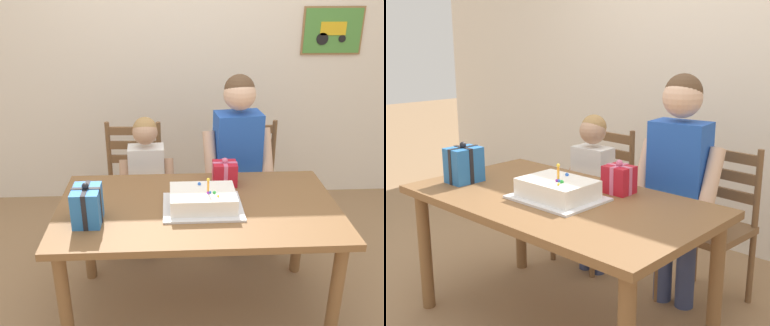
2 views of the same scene
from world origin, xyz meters
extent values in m
cube|color=silver|center=(0.00, 1.62, 1.30)|extent=(6.40, 0.08, 2.60)
cube|color=brown|center=(0.00, 0.00, 0.71)|extent=(1.58, 0.87, 0.04)
cylinder|color=brown|center=(-0.71, -0.36, 0.35)|extent=(0.07, 0.07, 0.69)
cylinder|color=brown|center=(-0.71, 0.36, 0.35)|extent=(0.07, 0.07, 0.69)
cylinder|color=brown|center=(0.71, 0.36, 0.35)|extent=(0.07, 0.07, 0.69)
cube|color=silver|center=(0.02, -0.03, 0.74)|extent=(0.44, 0.34, 0.01)
cube|color=white|center=(0.02, -0.03, 0.79)|extent=(0.36, 0.26, 0.09)
cylinder|color=orange|center=(0.05, -0.05, 0.87)|extent=(0.01, 0.01, 0.07)
sphere|color=yellow|center=(0.05, -0.05, 0.91)|extent=(0.02, 0.02, 0.02)
sphere|color=blue|center=(0.01, 0.06, 0.84)|extent=(0.02, 0.02, 0.02)
sphere|color=yellow|center=(0.10, -0.10, 0.84)|extent=(0.01, 0.01, 0.01)
sphere|color=blue|center=(0.06, -0.05, 0.84)|extent=(0.01, 0.01, 0.01)
sphere|color=green|center=(0.08, -0.06, 0.84)|extent=(0.02, 0.02, 0.02)
sphere|color=purple|center=(0.05, -0.06, 0.84)|extent=(0.01, 0.01, 0.01)
cube|color=red|center=(0.18, 0.27, 0.80)|extent=(0.14, 0.12, 0.14)
cube|color=#DB668E|center=(0.18, 0.27, 0.80)|extent=(0.15, 0.02, 0.15)
cube|color=#DB668E|center=(0.18, 0.27, 0.80)|extent=(0.02, 0.13, 0.15)
sphere|color=#DB668E|center=(0.18, 0.27, 0.89)|extent=(0.04, 0.04, 0.04)
cube|color=#286BB7|center=(-0.58, -0.15, 0.83)|extent=(0.14, 0.18, 0.19)
cube|color=black|center=(-0.58, -0.15, 0.83)|extent=(0.15, 0.02, 0.20)
cube|color=black|center=(-0.58, -0.15, 0.83)|extent=(0.02, 0.18, 0.20)
sphere|color=black|center=(-0.58, -0.15, 0.94)|extent=(0.04, 0.04, 0.04)
cube|color=brown|center=(-0.43, 0.76, 0.45)|extent=(0.44, 0.44, 0.04)
cylinder|color=brown|center=(-0.25, 0.56, 0.21)|extent=(0.04, 0.04, 0.43)
cylinder|color=brown|center=(-0.63, 0.58, 0.21)|extent=(0.04, 0.04, 0.43)
cylinder|color=brown|center=(-0.24, 0.94, 0.21)|extent=(0.04, 0.04, 0.43)
cylinder|color=brown|center=(-0.62, 0.96, 0.21)|extent=(0.04, 0.04, 0.43)
cylinder|color=brown|center=(-0.24, 0.94, 0.70)|extent=(0.04, 0.04, 0.45)
cylinder|color=brown|center=(-0.62, 0.96, 0.70)|extent=(0.04, 0.04, 0.45)
cube|color=brown|center=(-0.43, 0.95, 0.63)|extent=(0.36, 0.04, 0.06)
cube|color=brown|center=(-0.43, 0.95, 0.74)|extent=(0.36, 0.04, 0.06)
cube|color=brown|center=(-0.43, 0.95, 0.85)|extent=(0.36, 0.04, 0.06)
cube|color=brown|center=(0.43, 0.76, 0.45)|extent=(0.45, 0.45, 0.04)
cylinder|color=brown|center=(0.61, 0.56, 0.21)|extent=(0.04, 0.04, 0.43)
cylinder|color=brown|center=(0.23, 0.59, 0.21)|extent=(0.04, 0.04, 0.43)
cylinder|color=brown|center=(0.64, 0.94, 0.21)|extent=(0.04, 0.04, 0.43)
cylinder|color=brown|center=(0.26, 0.97, 0.21)|extent=(0.04, 0.04, 0.43)
cylinder|color=brown|center=(0.64, 0.94, 0.70)|extent=(0.04, 0.04, 0.45)
cylinder|color=brown|center=(0.26, 0.97, 0.70)|extent=(0.04, 0.04, 0.45)
cube|color=brown|center=(0.45, 0.95, 0.63)|extent=(0.36, 0.05, 0.06)
cube|color=brown|center=(0.45, 0.95, 0.74)|extent=(0.36, 0.05, 0.06)
cube|color=brown|center=(0.45, 0.95, 0.85)|extent=(0.36, 0.05, 0.06)
cylinder|color=#38426B|center=(0.38, 0.64, 0.25)|extent=(0.11, 0.11, 0.50)
cylinder|color=#38426B|center=(0.24, 0.63, 0.25)|extent=(0.11, 0.11, 0.50)
cube|color=blue|center=(0.31, 0.63, 0.79)|extent=(0.33, 0.23, 0.57)
cylinder|color=#E0B293|center=(0.51, 0.62, 0.77)|extent=(0.11, 0.25, 0.38)
cylinder|color=#E0B293|center=(0.12, 0.57, 0.77)|extent=(0.11, 0.25, 0.38)
sphere|color=#E0B293|center=(0.31, 0.63, 1.20)|extent=(0.22, 0.22, 0.22)
sphere|color=brown|center=(0.31, 0.64, 1.23)|extent=(0.20, 0.20, 0.20)
cylinder|color=#38426B|center=(-0.26, 0.64, 0.20)|extent=(0.08, 0.08, 0.39)
cylinder|color=#38426B|center=(-0.37, 0.63, 0.20)|extent=(0.08, 0.08, 0.39)
cube|color=white|center=(-0.32, 0.63, 0.62)|extent=(0.25, 0.16, 0.45)
cylinder|color=tan|center=(-0.16, 0.61, 0.61)|extent=(0.07, 0.19, 0.30)
cylinder|color=tan|center=(-0.47, 0.60, 0.61)|extent=(0.07, 0.19, 0.30)
sphere|color=tan|center=(-0.32, 0.63, 0.95)|extent=(0.17, 0.17, 0.17)
sphere|color=#A87F4C|center=(-0.32, 0.64, 0.97)|extent=(0.16, 0.16, 0.16)
camera|label=1|loc=(-0.15, -2.20, 1.94)|focal=41.66mm
camera|label=2|loc=(1.69, -1.70, 1.49)|focal=46.61mm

